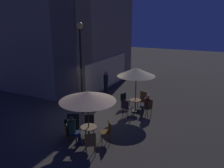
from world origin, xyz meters
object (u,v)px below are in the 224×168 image
at_px(cafe_chair_7, 149,107).
at_px(patron_standing_2, 106,84).
at_px(patio_umbrella_1, 136,72).
at_px(menu_sandwich_board, 72,125).
at_px(street_lamp_near_corner, 80,50).
at_px(cafe_chair_1, 69,133).
at_px(cafe_table_0, 89,132).
at_px(cafe_chair_6, 126,107).
at_px(cafe_table_1, 135,104).
at_px(patio_umbrella_0, 88,96).
at_px(cafe_chair_5, 124,99).
at_px(cafe_chair_2, 90,142).
at_px(cafe_chair_0, 89,123).
at_px(cafe_chair_4, 143,98).
at_px(patron_seated_0, 73,129).
at_px(cafe_chair_3, 108,130).
at_px(patron_seated_1, 147,104).

xyz_separation_m(cafe_chair_7, patron_standing_2, (1.95, 3.58, 0.31)).
bearing_deg(patio_umbrella_1, menu_sandwich_board, 156.24).
xyz_separation_m(street_lamp_near_corner, cafe_chair_1, (-2.94, -1.31, -2.93)).
xyz_separation_m(cafe_table_0, cafe_chair_6, (3.19, -0.32, 0.02)).
distance_m(street_lamp_near_corner, cafe_table_1, 4.16).
xyz_separation_m(patio_umbrella_0, cafe_chair_5, (4.33, 0.27, -1.56)).
relative_size(cafe_chair_5, cafe_chair_7, 0.92).
relative_size(street_lamp_near_corner, cafe_chair_6, 5.19).
bearing_deg(cafe_chair_2, patron_standing_2, -12.87).
bearing_deg(cafe_chair_0, patio_umbrella_1, 134.06).
height_order(cafe_chair_4, cafe_chair_6, cafe_chair_4).
height_order(menu_sandwich_board, patio_umbrella_1, patio_umbrella_1).
bearing_deg(cafe_table_1, menu_sandwich_board, 156.24).
bearing_deg(patron_seated_0, patron_standing_2, 74.10).
height_order(patio_umbrella_1, cafe_chair_0, patio_umbrella_1).
height_order(menu_sandwich_board, cafe_chair_3, cafe_chair_3).
bearing_deg(patio_umbrella_1, cafe_chair_2, 179.85).
relative_size(street_lamp_near_corner, patio_umbrella_0, 2.13).
bearing_deg(menu_sandwich_board, cafe_chair_2, -147.71).
xyz_separation_m(menu_sandwich_board, patio_umbrella_0, (-0.35, -1.09, 1.64)).
xyz_separation_m(street_lamp_near_corner, patio_umbrella_0, (-2.53, -1.98, -1.38)).
distance_m(cafe_chair_2, cafe_chair_7, 4.52).
xyz_separation_m(patio_umbrella_0, patron_seated_1, (3.78, -1.23, -1.40)).
bearing_deg(patron_seated_0, cafe_table_1, 44.79).
relative_size(cafe_chair_6, patron_standing_2, 0.56).
distance_m(cafe_chair_7, patron_seated_0, 4.51).
height_order(cafe_chair_0, cafe_chair_6, cafe_chair_6).
bearing_deg(cafe_chair_2, cafe_chair_3, -41.34).
height_order(cafe_chair_4, cafe_chair_7, cafe_chair_4).
bearing_deg(cafe_table_1, patron_seated_0, 166.14).
xyz_separation_m(patio_umbrella_0, cafe_chair_2, (-0.70, -0.51, -1.51)).
distance_m(cafe_chair_0, cafe_chair_5, 3.62).
bearing_deg(cafe_chair_0, cafe_chair_1, -43.04).
height_order(cafe_table_0, cafe_chair_4, cafe_chair_4).
bearing_deg(patron_seated_1, cafe_chair_4, -44.11).
bearing_deg(cafe_table_0, cafe_chair_6, -5.69).
height_order(cafe_chair_3, patron_standing_2, patron_standing_2).
relative_size(cafe_chair_2, patron_standing_2, 0.58).
bearing_deg(patron_seated_0, patio_umbrella_0, 0.00).
distance_m(street_lamp_near_corner, patio_umbrella_1, 3.13).
bearing_deg(cafe_chair_1, cafe_chair_5, 53.84).
height_order(cafe_chair_0, patron_seated_0, patron_seated_0).
distance_m(patio_umbrella_0, cafe_chair_3, 1.71).
relative_size(patron_seated_1, patron_standing_2, 0.71).
xyz_separation_m(menu_sandwich_board, cafe_chair_5, (3.98, -0.82, 0.07)).
height_order(cafe_table_0, cafe_chair_1, cafe_chair_1).
distance_m(patio_umbrella_1, cafe_chair_1, 4.89).
distance_m(cafe_chair_3, patron_standing_2, 5.95).
height_order(patron_seated_0, patron_standing_2, patron_standing_2).
height_order(patio_umbrella_0, cafe_chair_7, patio_umbrella_0).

